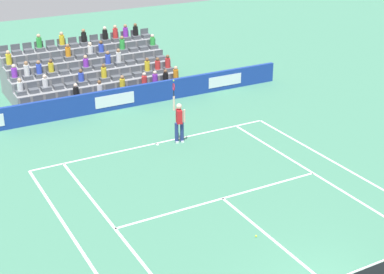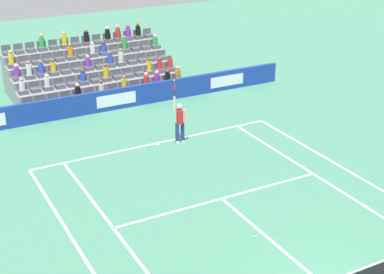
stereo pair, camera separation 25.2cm
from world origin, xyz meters
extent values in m
cube|color=white|center=(0.00, -11.89, 0.00)|extent=(10.97, 0.10, 0.01)
cube|color=white|center=(0.00, -6.40, 0.00)|extent=(8.23, 0.10, 0.01)
cube|color=white|center=(0.00, -3.20, 0.00)|extent=(0.10, 6.40, 0.01)
cube|color=white|center=(4.12, -5.95, 0.00)|extent=(0.10, 11.89, 0.01)
cube|color=white|center=(-4.12, -5.95, 0.00)|extent=(0.10, 11.89, 0.01)
cube|color=white|center=(5.49, -5.95, 0.00)|extent=(0.10, 11.89, 0.01)
cube|color=white|center=(-5.49, -5.95, 0.00)|extent=(0.10, 11.89, 0.01)
cube|color=white|center=(0.00, -11.79, 0.00)|extent=(0.10, 0.20, 0.01)
cube|color=#193899|center=(0.00, -16.64, 0.53)|extent=(19.18, 0.20, 1.06)
cube|color=white|center=(-6.39, -16.53, 0.53)|extent=(2.05, 0.01, 0.59)
cube|color=white|center=(0.00, -16.53, 0.53)|extent=(2.05, 0.01, 0.59)
cube|color=white|center=(0.00, 0.00, 0.94)|extent=(11.77, 0.04, 0.04)
cylinder|color=navy|center=(-1.07, -11.50, 0.45)|extent=(0.16, 0.16, 0.90)
cylinder|color=navy|center=(-0.84, -11.56, 0.45)|extent=(0.16, 0.16, 0.90)
cube|color=white|center=(-1.07, -11.50, 0.04)|extent=(0.18, 0.28, 0.08)
cube|color=white|center=(-0.84, -11.56, 0.04)|extent=(0.18, 0.28, 0.08)
cube|color=red|center=(-0.95, -11.53, 1.20)|extent=(0.30, 0.40, 0.60)
sphere|color=beige|center=(-0.95, -11.53, 1.66)|extent=(0.24, 0.24, 0.24)
cylinder|color=beige|center=(-0.74, -11.58, 1.81)|extent=(0.09, 0.09, 0.62)
cylinder|color=beige|center=(-1.15, -11.43, 1.22)|extent=(0.09, 0.09, 0.56)
cylinder|color=black|center=(-0.74, -11.58, 2.26)|extent=(0.04, 0.04, 0.28)
torus|color=red|center=(-0.74, -11.58, 2.54)|extent=(0.11, 0.31, 0.31)
sphere|color=#D1E533|center=(-0.74, -11.58, 2.82)|extent=(0.07, 0.07, 0.07)
cube|color=gray|center=(0.00, -17.72, 0.21)|extent=(8.68, 0.95, 0.42)
cube|color=#545960|center=(-4.03, -17.72, 0.52)|extent=(0.48, 0.44, 0.20)
cube|color=#545960|center=(-4.03, -17.92, 0.77)|extent=(0.48, 0.04, 0.30)
cube|color=#545960|center=(-3.41, -17.72, 0.52)|extent=(0.48, 0.44, 0.20)
cube|color=#545960|center=(-3.41, -17.92, 0.77)|extent=(0.48, 0.04, 0.30)
cube|color=#545960|center=(-2.79, -17.72, 0.52)|extent=(0.48, 0.44, 0.20)
cube|color=#545960|center=(-2.79, -17.92, 0.77)|extent=(0.48, 0.04, 0.30)
cube|color=#545960|center=(-2.17, -17.72, 0.52)|extent=(0.48, 0.44, 0.20)
cube|color=#545960|center=(-2.17, -17.92, 0.77)|extent=(0.48, 0.04, 0.30)
cube|color=#545960|center=(-1.55, -17.72, 0.52)|extent=(0.48, 0.44, 0.20)
cube|color=#545960|center=(-1.55, -17.92, 0.77)|extent=(0.48, 0.04, 0.30)
cube|color=#545960|center=(-0.93, -17.72, 0.52)|extent=(0.48, 0.44, 0.20)
cube|color=#545960|center=(-0.93, -17.92, 0.77)|extent=(0.48, 0.04, 0.30)
cube|color=#545960|center=(-0.31, -17.72, 0.52)|extent=(0.48, 0.44, 0.20)
cube|color=#545960|center=(-0.31, -17.92, 0.77)|extent=(0.48, 0.04, 0.30)
cube|color=#545960|center=(0.31, -17.72, 0.52)|extent=(0.48, 0.44, 0.20)
cube|color=#545960|center=(0.31, -17.92, 0.77)|extent=(0.48, 0.04, 0.30)
cube|color=#545960|center=(0.93, -17.72, 0.52)|extent=(0.48, 0.44, 0.20)
cube|color=#545960|center=(0.93, -17.92, 0.77)|extent=(0.48, 0.04, 0.30)
cube|color=#545960|center=(1.55, -17.72, 0.52)|extent=(0.48, 0.44, 0.20)
cube|color=#545960|center=(1.55, -17.92, 0.77)|extent=(0.48, 0.04, 0.30)
cube|color=#545960|center=(2.17, -17.72, 0.52)|extent=(0.48, 0.44, 0.20)
cube|color=#545960|center=(2.17, -17.92, 0.77)|extent=(0.48, 0.04, 0.30)
cube|color=#545960|center=(2.79, -17.72, 0.52)|extent=(0.48, 0.44, 0.20)
cube|color=#545960|center=(2.79, -17.92, 0.77)|extent=(0.48, 0.04, 0.30)
cube|color=#545960|center=(3.41, -17.72, 0.52)|extent=(0.48, 0.44, 0.20)
cube|color=#545960|center=(3.41, -17.92, 0.77)|extent=(0.48, 0.04, 0.30)
cube|color=#545960|center=(4.03, -17.72, 0.52)|extent=(0.48, 0.44, 0.20)
cube|color=#545960|center=(4.03, -17.92, 0.77)|extent=(0.48, 0.04, 0.30)
cube|color=gray|center=(0.00, -18.67, 0.42)|extent=(8.68, 0.95, 0.84)
cube|color=#545960|center=(-4.03, -18.67, 0.94)|extent=(0.48, 0.44, 0.20)
cube|color=#545960|center=(-4.03, -18.87, 1.19)|extent=(0.48, 0.04, 0.30)
cube|color=#545960|center=(-3.41, -18.67, 0.94)|extent=(0.48, 0.44, 0.20)
cube|color=#545960|center=(-3.41, -18.87, 1.19)|extent=(0.48, 0.04, 0.30)
cube|color=#545960|center=(-2.79, -18.67, 0.94)|extent=(0.48, 0.44, 0.20)
cube|color=#545960|center=(-2.79, -18.87, 1.19)|extent=(0.48, 0.04, 0.30)
cube|color=#545960|center=(-2.17, -18.67, 0.94)|extent=(0.48, 0.44, 0.20)
cube|color=#545960|center=(-2.17, -18.87, 1.19)|extent=(0.48, 0.04, 0.30)
cube|color=#545960|center=(-1.55, -18.67, 0.94)|extent=(0.48, 0.44, 0.20)
cube|color=#545960|center=(-1.55, -18.87, 1.19)|extent=(0.48, 0.04, 0.30)
cube|color=#545960|center=(-0.93, -18.67, 0.94)|extent=(0.48, 0.44, 0.20)
cube|color=#545960|center=(-0.93, -18.87, 1.19)|extent=(0.48, 0.04, 0.30)
cube|color=#545960|center=(-0.31, -18.67, 0.94)|extent=(0.48, 0.44, 0.20)
cube|color=#545960|center=(-0.31, -18.87, 1.19)|extent=(0.48, 0.04, 0.30)
cube|color=#545960|center=(0.31, -18.67, 0.94)|extent=(0.48, 0.44, 0.20)
cube|color=#545960|center=(0.31, -18.87, 1.19)|extent=(0.48, 0.04, 0.30)
cube|color=#545960|center=(0.93, -18.67, 0.94)|extent=(0.48, 0.44, 0.20)
cube|color=#545960|center=(0.93, -18.87, 1.19)|extent=(0.48, 0.04, 0.30)
cube|color=#545960|center=(1.55, -18.67, 0.94)|extent=(0.48, 0.44, 0.20)
cube|color=#545960|center=(1.55, -18.87, 1.19)|extent=(0.48, 0.04, 0.30)
cube|color=#545960|center=(2.17, -18.67, 0.94)|extent=(0.48, 0.44, 0.20)
cube|color=#545960|center=(2.17, -18.87, 1.19)|extent=(0.48, 0.04, 0.30)
cube|color=#545960|center=(2.79, -18.67, 0.94)|extent=(0.48, 0.44, 0.20)
cube|color=#545960|center=(2.79, -18.87, 1.19)|extent=(0.48, 0.04, 0.30)
cube|color=#545960|center=(3.41, -18.67, 0.94)|extent=(0.48, 0.44, 0.20)
cube|color=#545960|center=(3.41, -18.87, 1.19)|extent=(0.48, 0.04, 0.30)
cube|color=#545960|center=(4.03, -18.67, 0.94)|extent=(0.48, 0.44, 0.20)
cube|color=#545960|center=(4.03, -18.87, 1.19)|extent=(0.48, 0.04, 0.30)
cube|color=gray|center=(0.00, -19.62, 0.63)|extent=(8.68, 0.95, 1.26)
cube|color=#545960|center=(-4.03, -19.62, 1.36)|extent=(0.48, 0.44, 0.20)
cube|color=#545960|center=(-4.03, -19.82, 1.61)|extent=(0.48, 0.04, 0.30)
cube|color=#545960|center=(-3.41, -19.62, 1.36)|extent=(0.48, 0.44, 0.20)
cube|color=#545960|center=(-3.41, -19.82, 1.61)|extent=(0.48, 0.04, 0.30)
cube|color=#545960|center=(-2.79, -19.62, 1.36)|extent=(0.48, 0.44, 0.20)
cube|color=#545960|center=(-2.79, -19.82, 1.61)|extent=(0.48, 0.04, 0.30)
cube|color=#545960|center=(-2.17, -19.62, 1.36)|extent=(0.48, 0.44, 0.20)
cube|color=#545960|center=(-2.17, -19.82, 1.61)|extent=(0.48, 0.04, 0.30)
cube|color=#545960|center=(-1.55, -19.62, 1.36)|extent=(0.48, 0.44, 0.20)
cube|color=#545960|center=(-1.55, -19.82, 1.61)|extent=(0.48, 0.04, 0.30)
cube|color=#545960|center=(-0.93, -19.62, 1.36)|extent=(0.48, 0.44, 0.20)
cube|color=#545960|center=(-0.93, -19.82, 1.61)|extent=(0.48, 0.04, 0.30)
cube|color=#545960|center=(-0.31, -19.62, 1.36)|extent=(0.48, 0.44, 0.20)
cube|color=#545960|center=(-0.31, -19.82, 1.61)|extent=(0.48, 0.04, 0.30)
cube|color=#545960|center=(0.31, -19.62, 1.36)|extent=(0.48, 0.44, 0.20)
cube|color=#545960|center=(0.31, -19.82, 1.61)|extent=(0.48, 0.04, 0.30)
cube|color=#545960|center=(0.93, -19.62, 1.36)|extent=(0.48, 0.44, 0.20)
cube|color=#545960|center=(0.93, -19.82, 1.61)|extent=(0.48, 0.04, 0.30)
cube|color=#545960|center=(1.55, -19.62, 1.36)|extent=(0.48, 0.44, 0.20)
cube|color=#545960|center=(1.55, -19.82, 1.61)|extent=(0.48, 0.04, 0.30)
cube|color=#545960|center=(2.17, -19.62, 1.36)|extent=(0.48, 0.44, 0.20)
cube|color=#545960|center=(2.17, -19.82, 1.61)|extent=(0.48, 0.04, 0.30)
cube|color=#545960|center=(2.79, -19.62, 1.36)|extent=(0.48, 0.44, 0.20)
cube|color=#545960|center=(2.79, -19.82, 1.61)|extent=(0.48, 0.04, 0.30)
cube|color=#545960|center=(3.41, -19.62, 1.36)|extent=(0.48, 0.44, 0.20)
cube|color=#545960|center=(3.41, -19.82, 1.61)|extent=(0.48, 0.04, 0.30)
cube|color=#545960|center=(4.03, -19.62, 1.36)|extent=(0.48, 0.44, 0.20)
cube|color=#545960|center=(4.03, -19.82, 1.61)|extent=(0.48, 0.04, 0.30)
cube|color=gray|center=(0.00, -20.57, 0.84)|extent=(8.68, 0.95, 1.68)
cube|color=#545960|center=(-4.03, -20.57, 1.78)|extent=(0.48, 0.44, 0.20)
cube|color=#545960|center=(-4.03, -20.77, 2.03)|extent=(0.48, 0.04, 0.30)
cube|color=#545960|center=(-3.41, -20.57, 1.78)|extent=(0.48, 0.44, 0.20)
cube|color=#545960|center=(-3.41, -20.77, 2.03)|extent=(0.48, 0.04, 0.30)
cube|color=#545960|center=(-2.79, -20.57, 1.78)|extent=(0.48, 0.44, 0.20)
cube|color=#545960|center=(-2.79, -20.77, 2.03)|extent=(0.48, 0.04, 0.30)
cube|color=#545960|center=(-2.17, -20.57, 1.78)|extent=(0.48, 0.44, 0.20)
cube|color=#545960|center=(-2.17, -20.77, 2.03)|extent=(0.48, 0.04, 0.30)
cube|color=#545960|center=(-1.55, -20.57, 1.78)|extent=(0.48, 0.44, 0.20)
cube|color=#545960|center=(-1.55, -20.77, 2.03)|extent=(0.48, 0.04, 0.30)
cube|color=#545960|center=(-0.93, -20.57, 1.78)|extent=(0.48, 0.44, 0.20)
cube|color=#545960|center=(-0.93, -20.77, 2.03)|extent=(0.48, 0.04, 0.30)
cube|color=#545960|center=(-0.31, -20.57, 1.78)|extent=(0.48, 0.44, 0.20)
cube|color=#545960|center=(-0.31, -20.77, 2.03)|extent=(0.48, 0.04, 0.30)
cube|color=#545960|center=(0.31, -20.57, 1.78)|extent=(0.48, 0.44, 0.20)
cube|color=#545960|center=(0.31, -20.77, 2.03)|extent=(0.48, 0.04, 0.30)
cube|color=#545960|center=(0.93, -20.57, 1.78)|extent=(0.48, 0.44, 0.20)
cube|color=#545960|center=(0.93, -20.77, 2.03)|extent=(0.48, 0.04, 0.30)
cube|color=#545960|center=(1.55, -20.57, 1.78)|extent=(0.48, 0.44, 0.20)
cube|color=#545960|center=(1.55, -20.77, 2.03)|extent=(0.48, 0.04, 0.30)
cube|color=#545960|center=(2.17, -20.57, 1.78)|extent=(0.48, 0.44, 0.20)
cube|color=#545960|center=(2.17, -20.77, 2.03)|extent=(0.48, 0.04, 0.30)
cube|color=#545960|center=(2.79, -20.57, 1.78)|extent=(0.48, 0.44, 0.20)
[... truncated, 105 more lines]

